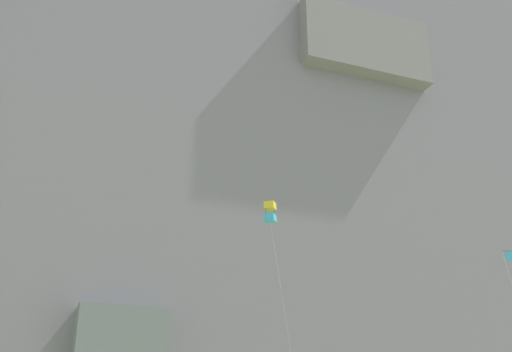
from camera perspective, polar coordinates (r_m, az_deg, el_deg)
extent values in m
cube|color=gray|center=(84.35, -12.19, 4.39)|extent=(180.00, 29.41, 84.14)
cube|color=slate|center=(59.79, -12.08, -14.16)|extent=(8.18, 4.87, 5.23)
cube|color=gray|center=(85.46, 9.53, 11.32)|extent=(17.87, 4.28, 9.41)
cube|color=yellow|center=(50.16, 1.27, -2.71)|extent=(1.12, 1.12, 0.56)
cube|color=#38B2D1|center=(49.80, 1.28, -3.81)|extent=(1.12, 1.12, 0.56)
cylinder|color=black|center=(50.10, 1.66, -3.31)|extent=(0.03, 0.03, 1.50)
cylinder|color=black|center=(49.85, 0.89, -3.21)|extent=(0.03, 0.03, 1.50)
cylinder|color=silver|center=(46.82, 3.12, -15.26)|extent=(2.14, 2.02, 19.64)
cube|color=#38B2D1|center=(42.41, 21.88, -6.71)|extent=(0.54, 0.19, 0.60)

